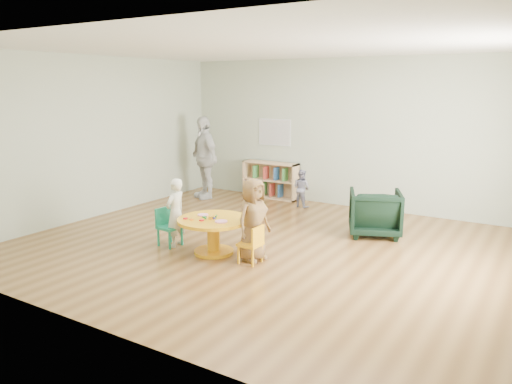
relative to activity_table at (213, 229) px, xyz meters
The scene contains 11 objects.
room 1.75m from the activity_table, 50.14° to the left, with size 7.10×7.00×2.80m.
activity_table is the anchor object (origin of this frame).
kid_chair_left 0.78m from the activity_table, behind, with size 0.33×0.33×0.56m.
kid_chair_right 0.69m from the activity_table, ahead, with size 0.28×0.28×0.51m.
bookshelf 3.65m from the activity_table, 107.62° to the left, with size 1.20×0.30×0.75m.
alphabet_poster 3.90m from the activity_table, 106.85° to the left, with size 0.74×0.01×0.54m.
armchair 2.59m from the activity_table, 51.33° to the left, with size 0.76×0.79×0.71m, color black.
child_left 0.67m from the activity_table, behind, with size 0.36×0.24×1.00m, color silver.
child_right 0.65m from the activity_table, ahead, with size 0.54×0.35×1.11m, color orange.
toddler 3.08m from the activity_table, 93.53° to the left, with size 0.35×0.28×0.73m, color #19193F.
adult_caretaker 3.58m from the activity_table, 129.54° to the left, with size 0.99×0.41×1.69m, color silver.
Camera 1 is at (3.49, -5.94, 2.29)m, focal length 35.00 mm.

